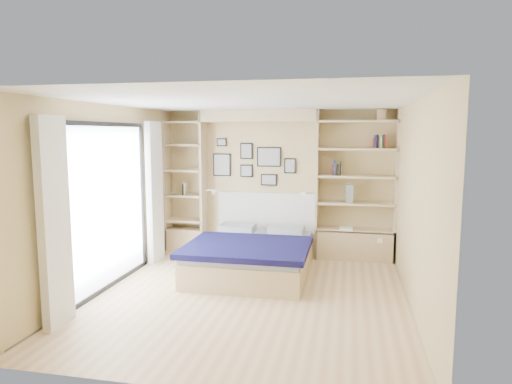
# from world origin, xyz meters

# --- Properties ---
(ground) EXTENTS (4.50, 4.50, 0.00)m
(ground) POSITION_xyz_m (0.00, 0.00, 0.00)
(ground) COLOR beige
(ground) RESTS_ON ground
(room_shell) EXTENTS (4.50, 4.50, 4.50)m
(room_shell) POSITION_xyz_m (-0.39, 1.52, 1.08)
(room_shell) COLOR tan
(room_shell) RESTS_ON ground
(bed) EXTENTS (1.76, 2.33, 1.07)m
(bed) POSITION_xyz_m (-0.18, 1.00, 0.28)
(bed) COLOR #CEB486
(bed) RESTS_ON ground
(photo_gallery) EXTENTS (1.48, 0.02, 0.82)m
(photo_gallery) POSITION_xyz_m (-0.45, 2.22, 1.60)
(photo_gallery) COLOR black
(photo_gallery) RESTS_ON ground
(reading_lamps) EXTENTS (1.92, 0.12, 0.15)m
(reading_lamps) POSITION_xyz_m (-0.30, 2.00, 1.10)
(reading_lamps) COLOR silver
(reading_lamps) RESTS_ON ground
(shelf_decor) EXTENTS (3.47, 0.23, 2.03)m
(shelf_decor) POSITION_xyz_m (1.17, 2.07, 1.71)
(shelf_decor) COLOR #A51E1E
(shelf_decor) RESTS_ON ground
(deck) EXTENTS (3.20, 4.00, 0.05)m
(deck) POSITION_xyz_m (-3.60, 0.00, 0.00)
(deck) COLOR #67584C
(deck) RESTS_ON ground
(deck_chair) EXTENTS (0.81, 1.02, 0.90)m
(deck_chair) POSITION_xyz_m (-3.57, -0.04, 0.43)
(deck_chair) COLOR tan
(deck_chair) RESTS_ON ground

